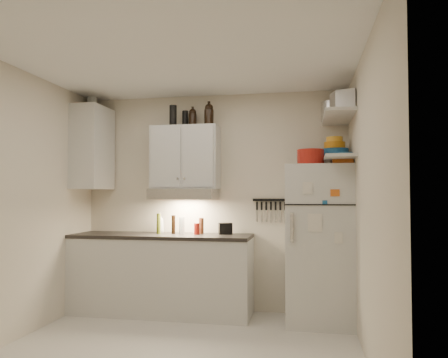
# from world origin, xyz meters

# --- Properties ---
(floor) EXTENTS (3.20, 3.00, 0.02)m
(floor) POSITION_xyz_m (0.00, 0.00, -0.01)
(floor) COLOR silver
(floor) RESTS_ON ground
(ceiling) EXTENTS (3.20, 3.00, 0.02)m
(ceiling) POSITION_xyz_m (0.00, 0.00, 2.61)
(ceiling) COLOR white
(ceiling) RESTS_ON ground
(back_wall) EXTENTS (3.20, 0.02, 2.60)m
(back_wall) POSITION_xyz_m (0.00, 1.51, 1.30)
(back_wall) COLOR beige
(back_wall) RESTS_ON ground
(left_wall) EXTENTS (0.02, 3.00, 2.60)m
(left_wall) POSITION_xyz_m (-1.61, 0.00, 1.30)
(left_wall) COLOR beige
(left_wall) RESTS_ON ground
(right_wall) EXTENTS (0.02, 3.00, 2.60)m
(right_wall) POSITION_xyz_m (1.61, 0.00, 1.30)
(right_wall) COLOR beige
(right_wall) RESTS_ON ground
(base_cabinet) EXTENTS (2.10, 0.60, 0.88)m
(base_cabinet) POSITION_xyz_m (-0.55, 1.20, 0.44)
(base_cabinet) COLOR silver
(base_cabinet) RESTS_ON floor
(countertop) EXTENTS (2.10, 0.62, 0.04)m
(countertop) POSITION_xyz_m (-0.55, 1.20, 0.90)
(countertop) COLOR black
(countertop) RESTS_ON base_cabinet
(upper_cabinet) EXTENTS (0.80, 0.33, 0.75)m
(upper_cabinet) POSITION_xyz_m (-0.30, 1.33, 1.83)
(upper_cabinet) COLOR silver
(upper_cabinet) RESTS_ON back_wall
(side_cabinet) EXTENTS (0.33, 0.55, 1.00)m
(side_cabinet) POSITION_xyz_m (-1.44, 1.20, 1.95)
(side_cabinet) COLOR silver
(side_cabinet) RESTS_ON left_wall
(range_hood) EXTENTS (0.76, 0.46, 0.12)m
(range_hood) POSITION_xyz_m (-0.30, 1.27, 1.39)
(range_hood) COLOR silver
(range_hood) RESTS_ON back_wall
(fridge) EXTENTS (0.70, 0.68, 1.70)m
(fridge) POSITION_xyz_m (1.25, 1.16, 0.85)
(fridge) COLOR silver
(fridge) RESTS_ON floor
(shelf_hi) EXTENTS (0.30, 0.95, 0.03)m
(shelf_hi) POSITION_xyz_m (1.45, 1.02, 2.20)
(shelf_hi) COLOR silver
(shelf_hi) RESTS_ON right_wall
(shelf_lo) EXTENTS (0.30, 0.95, 0.03)m
(shelf_lo) POSITION_xyz_m (1.45, 1.02, 1.76)
(shelf_lo) COLOR silver
(shelf_lo) RESTS_ON right_wall
(knife_strip) EXTENTS (0.42, 0.02, 0.03)m
(knife_strip) POSITION_xyz_m (0.70, 1.49, 1.32)
(knife_strip) COLOR black
(knife_strip) RESTS_ON back_wall
(dutch_oven) EXTENTS (0.34, 0.34, 0.17)m
(dutch_oven) POSITION_xyz_m (1.16, 1.08, 1.78)
(dutch_oven) COLOR #A91D13
(dutch_oven) RESTS_ON fridge
(book_stack) EXTENTS (0.25, 0.29, 0.09)m
(book_stack) POSITION_xyz_m (1.51, 1.01, 1.74)
(book_stack) COLOR orange
(book_stack) RESTS_ON fridge
(spice_jar) EXTENTS (0.08, 0.08, 0.11)m
(spice_jar) POSITION_xyz_m (1.35, 1.06, 1.75)
(spice_jar) COLOR silver
(spice_jar) RESTS_ON fridge
(stock_pot) EXTENTS (0.40, 0.40, 0.22)m
(stock_pot) POSITION_xyz_m (1.44, 1.37, 2.32)
(stock_pot) COLOR silver
(stock_pot) RESTS_ON shelf_hi
(tin_a) EXTENTS (0.26, 0.25, 0.21)m
(tin_a) POSITION_xyz_m (1.49, 0.88, 2.32)
(tin_a) COLOR #AAAAAD
(tin_a) RESTS_ON shelf_hi
(tin_b) EXTENTS (0.24, 0.24, 0.19)m
(tin_b) POSITION_xyz_m (1.52, 0.74, 2.31)
(tin_b) COLOR #AAAAAD
(tin_b) RESTS_ON shelf_hi
(bowl_teal) EXTENTS (0.29, 0.29, 0.11)m
(bowl_teal) POSITION_xyz_m (1.44, 1.26, 1.83)
(bowl_teal) COLOR #1A5891
(bowl_teal) RESTS_ON shelf_lo
(bowl_orange) EXTENTS (0.23, 0.23, 0.07)m
(bowl_orange) POSITION_xyz_m (1.43, 1.22, 1.92)
(bowl_orange) COLOR orange
(bowl_orange) RESTS_ON bowl_teal
(bowl_yellow) EXTENTS (0.18, 0.18, 0.06)m
(bowl_yellow) POSITION_xyz_m (1.43, 1.22, 1.99)
(bowl_yellow) COLOR gold
(bowl_yellow) RESTS_ON bowl_orange
(plates) EXTENTS (0.25, 0.25, 0.05)m
(plates) POSITION_xyz_m (1.51, 1.09, 1.80)
(plates) COLOR #1A5891
(plates) RESTS_ON shelf_lo
(growler_a) EXTENTS (0.11, 0.11, 0.23)m
(growler_a) POSITION_xyz_m (-0.22, 1.37, 2.31)
(growler_a) COLOR black
(growler_a) RESTS_ON upper_cabinet
(growler_b) EXTENTS (0.13, 0.13, 0.26)m
(growler_b) POSITION_xyz_m (-0.01, 1.29, 2.33)
(growler_b) COLOR black
(growler_b) RESTS_ON upper_cabinet
(thermos_a) EXTENTS (0.08, 0.08, 0.20)m
(thermos_a) POSITION_xyz_m (-0.33, 1.41, 2.30)
(thermos_a) COLOR black
(thermos_a) RESTS_ON upper_cabinet
(thermos_b) EXTENTS (0.10, 0.10, 0.25)m
(thermos_b) POSITION_xyz_m (-0.44, 1.29, 2.33)
(thermos_b) COLOR black
(thermos_b) RESTS_ON upper_cabinet
(side_jar) EXTENTS (0.16, 0.16, 0.16)m
(side_jar) POSITION_xyz_m (-1.50, 1.29, 2.53)
(side_jar) COLOR silver
(side_jar) RESTS_ON side_cabinet
(soap_bottle) EXTENTS (0.12, 0.12, 0.27)m
(soap_bottle) POSITION_xyz_m (-0.62, 1.36, 1.05)
(soap_bottle) COLOR silver
(soap_bottle) RESTS_ON countertop
(pepper_mill) EXTENTS (0.07, 0.07, 0.19)m
(pepper_mill) POSITION_xyz_m (-0.11, 1.34, 1.01)
(pepper_mill) COLOR #582E1A
(pepper_mill) RESTS_ON countertop
(oil_bottle) EXTENTS (0.05, 0.05, 0.24)m
(oil_bottle) POSITION_xyz_m (-0.60, 1.24, 1.04)
(oil_bottle) COLOR #5D691A
(oil_bottle) RESTS_ON countertop
(vinegar_bottle) EXTENTS (0.06, 0.06, 0.22)m
(vinegar_bottle) POSITION_xyz_m (-0.43, 1.27, 1.03)
(vinegar_bottle) COLOR black
(vinegar_bottle) RESTS_ON countertop
(clear_bottle) EXTENTS (0.07, 0.07, 0.20)m
(clear_bottle) POSITION_xyz_m (-0.33, 1.29, 1.02)
(clear_bottle) COLOR silver
(clear_bottle) RESTS_ON countertop
(red_jar) EXTENTS (0.09, 0.09, 0.13)m
(red_jar) POSITION_xyz_m (-0.13, 1.23, 0.99)
(red_jar) COLOR #A91D13
(red_jar) RESTS_ON countertop
(caddy) EXTENTS (0.18, 0.15, 0.13)m
(caddy) POSITION_xyz_m (0.18, 1.34, 0.99)
(caddy) COLOR black
(caddy) RESTS_ON countertop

